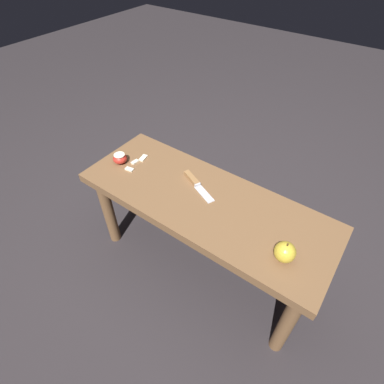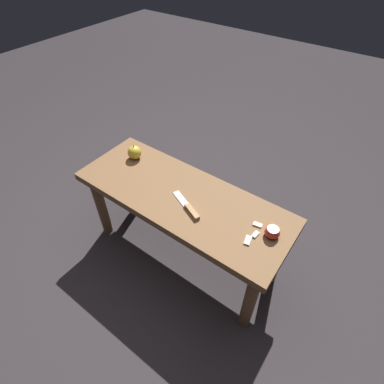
{
  "view_description": "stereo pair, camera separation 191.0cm",
  "coord_description": "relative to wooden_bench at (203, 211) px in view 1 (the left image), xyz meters",
  "views": [
    {
      "loc": [
        0.47,
        -0.74,
        1.38
      ],
      "look_at": [
        -0.05,
        -0.02,
        0.52
      ],
      "focal_mm": 28.0,
      "sensor_mm": 36.0,
      "label": 1
    },
    {
      "loc": [
        -0.65,
        0.8,
        1.52
      ],
      "look_at": [
        -0.05,
        -0.02,
        0.52
      ],
      "focal_mm": 28.0,
      "sensor_mm": 36.0,
      "label": 2
    }
  ],
  "objects": [
    {
      "name": "ground_plane",
      "position": [
        0.0,
        0.0,
        -0.41
      ],
      "size": [
        8.0,
        8.0,
        0.0
      ],
      "primitive_type": "plane",
      "color": "#2D282B"
    },
    {
      "name": "wooden_bench",
      "position": [
        0.0,
        0.0,
        0.0
      ],
      "size": [
        1.1,
        0.42,
        0.49
      ],
      "color": "brown",
      "rests_on": "ground_plane"
    },
    {
      "name": "knife",
      "position": [
        -0.09,
        0.06,
        0.09
      ],
      "size": [
        0.2,
        0.11,
        0.02
      ],
      "rotation": [
        0.0,
        0.0,
        -0.41
      ],
      "color": "silver",
      "rests_on": "wooden_bench"
    },
    {
      "name": "apple_whole",
      "position": [
        0.39,
        -0.08,
        0.12
      ],
      "size": [
        0.08,
        0.08,
        0.08
      ],
      "color": "gold",
      "rests_on": "wooden_bench"
    },
    {
      "name": "apple_cut",
      "position": [
        -0.46,
        -0.03,
        0.1
      ],
      "size": [
        0.07,
        0.07,
        0.05
      ],
      "color": "red",
      "rests_on": "wooden_bench"
    },
    {
      "name": "apple_slice_near_knife",
      "position": [
        -0.39,
        -0.05,
        0.08
      ],
      "size": [
        0.04,
        0.03,
        0.01
      ],
      "color": "white",
      "rests_on": "wooden_bench"
    },
    {
      "name": "apple_slice_center",
      "position": [
        -0.39,
        0.05,
        0.08
      ],
      "size": [
        0.03,
        0.05,
        0.01
      ],
      "color": "white",
      "rests_on": "wooden_bench"
    },
    {
      "name": "apple_slice_near_bowl",
      "position": [
        -0.4,
        0.01,
        0.08
      ],
      "size": [
        0.02,
        0.04,
        0.01
      ],
      "color": "white",
      "rests_on": "wooden_bench"
    }
  ]
}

